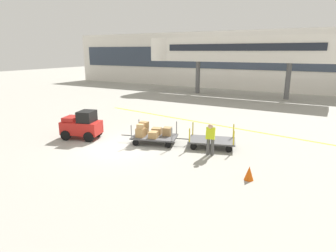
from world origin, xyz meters
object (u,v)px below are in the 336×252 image
Objects in this scene: baggage_handler at (210,138)px; safety_cone_near at (249,173)px; baggage_tug at (82,125)px; baggage_cart_lead at (152,133)px; baggage_cart_middle at (212,141)px.

baggage_handler is 2.91m from safety_cone_near.
baggage_handler reaches higher than safety_cone_near.
baggage_tug is at bearing 174.77° from safety_cone_near.
baggage_tug is 0.76× the size of baggage_cart_lead.
safety_cone_near is (9.44, -0.86, -0.48)m from baggage_tug.
safety_cone_near is (2.24, -1.76, -0.59)m from baggage_handler.
baggage_tug is 9.50m from safety_cone_near.
baggage_handler is at bearing -73.06° from baggage_cart_middle.
baggage_handler is (3.36, -0.31, 0.34)m from baggage_cart_lead.
baggage_tug is at bearing -162.61° from baggage_cart_lead.
baggage_cart_middle is 3.91m from safety_cone_near.
baggage_handler is 2.84× the size of safety_cone_near.
baggage_tug reaches higher than baggage_handler.
baggage_cart_lead is at bearing 174.74° from baggage_handler.
baggage_handler is (7.21, 0.90, 0.11)m from baggage_tug.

